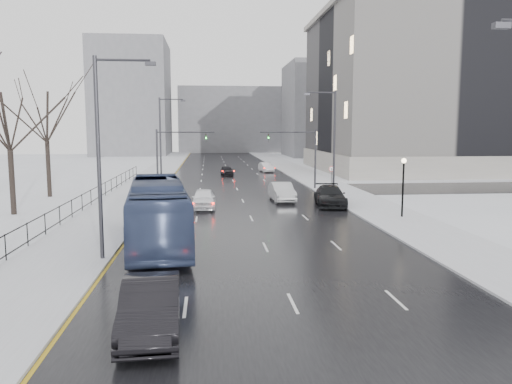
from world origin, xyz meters
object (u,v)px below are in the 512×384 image
object	(u,v)px
no_uturn_sign	(332,172)
mast_signal_left	(167,152)
sedan_center_near	(204,199)
sedan_right_far	(330,196)
lamppost_r_mid	(403,179)
streetlight_l_near	(103,148)
sedan_right_distant	(266,167)
streetlight_l_far	(162,137)
sedan_right_near	(282,192)
bus	(158,212)
tree_park_e	(50,198)
sedan_center_far	(227,171)
tree_park_d	(14,216)
mast_signal_right	(306,152)
streetlight_r_mid	(332,139)
sedan_left_near	(151,307)

from	to	relation	value
no_uturn_sign	mast_signal_left	bearing A→B (deg)	166.40
sedan_center_near	sedan_right_far	bearing A→B (deg)	3.39
lamppost_r_mid	no_uturn_sign	distance (m)	14.13
sedan_center_near	sedan_right_far	distance (m)	10.71
streetlight_l_near	sedan_right_distant	size ratio (longest dim) A/B	2.28
streetlight_l_near	streetlight_l_far	size ratio (longest dim) A/B	1.00
sedan_right_near	bus	bearing A→B (deg)	-123.10
tree_park_e	sedan_center_far	distance (m)	27.72
tree_park_e	no_uturn_sign	size ratio (longest dim) A/B	5.00
tree_park_e	sedan_center_near	bearing A→B (deg)	-28.63
sedan_center_near	sedan_right_distant	distance (m)	35.56
tree_park_d	sedan_center_far	bearing A→B (deg)	61.09
lamppost_r_mid	no_uturn_sign	xyz separation A→B (m)	(-1.80, 14.00, -0.64)
mast_signal_right	mast_signal_left	world-z (taller)	same
sedan_center_far	lamppost_r_mid	bearing A→B (deg)	-76.11
mast_signal_left	sedan_right_distant	xyz separation A→B (m)	(13.00, 22.33, -3.34)
lamppost_r_mid	sedan_center_far	bearing A→B (deg)	108.03
streetlight_r_mid	no_uturn_sign	bearing A→B (deg)	75.52
mast_signal_left	sedan_right_distant	size ratio (longest dim) A/B	1.48
streetlight_l_near	streetlight_r_mid	bearing A→B (deg)	50.76
sedan_right_far	no_uturn_sign	bearing A→B (deg)	82.26
sedan_left_near	tree_park_e	bearing A→B (deg)	108.53
bus	mast_signal_right	bearing A→B (deg)	55.33
sedan_center_near	sedan_left_near	bearing A→B (deg)	-92.03
mast_signal_left	sedan_right_distant	bearing A→B (deg)	59.79
streetlight_l_near	sedan_right_far	bearing A→B (deg)	46.79
sedan_right_far	tree_park_d	bearing A→B (deg)	-167.69
mast_signal_right	bus	size ratio (longest dim) A/B	0.50
lamppost_r_mid	sedan_right_distant	world-z (taller)	lamppost_r_mid
sedan_center_near	tree_park_e	bearing A→B (deg)	152.72
tree_park_e	sedan_center_far	xyz separation A→B (m)	(17.70, 21.33, 0.71)
mast_signal_left	sedan_center_near	distance (m)	13.03
streetlight_l_far	sedan_center_far	size ratio (longest dim) A/B	2.55
tree_park_d	sedan_right_near	bearing A→B (deg)	14.50
mast_signal_left	bus	bearing A→B (deg)	-86.86
streetlight_l_far	lamppost_r_mid	bearing A→B (deg)	-48.94
sedan_right_far	sedan_right_distant	distance (m)	34.00
mast_signal_right	sedan_left_near	xyz separation A→B (m)	(-12.32, -37.21, -3.21)
sedan_right_distant	sedan_right_near	bearing A→B (deg)	-101.79
streetlight_l_far	sedan_right_far	bearing A→B (deg)	-45.51
tree_park_e	bus	bearing A→B (deg)	-59.36
sedan_left_near	sedan_right_far	distance (m)	28.33
bus	streetlight_l_near	bearing A→B (deg)	-129.46
streetlight_l_near	streetlight_l_far	bearing A→B (deg)	90.00
mast_signal_left	sedan_right_distant	world-z (taller)	mast_signal_left
tree_park_d	streetlight_l_near	world-z (taller)	streetlight_l_near
mast_signal_right	sedan_right_near	world-z (taller)	mast_signal_right
sedan_center_far	streetlight_r_mid	bearing A→B (deg)	-75.26
mast_signal_right	sedan_center_near	distance (m)	16.50
streetlight_l_far	sedan_center_near	world-z (taller)	streetlight_l_far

